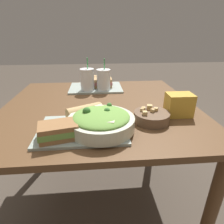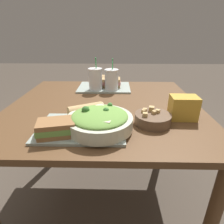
# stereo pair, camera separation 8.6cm
# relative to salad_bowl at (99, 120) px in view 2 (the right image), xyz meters

# --- Properties ---
(ground_plane) EXTENTS (12.00, 12.00, 0.00)m
(ground_plane) POSITION_rel_salad_bowl_xyz_m (0.00, 0.32, -0.81)
(ground_plane) COLOR #4C4238
(dining_table) EXTENTS (1.12, 1.06, 0.76)m
(dining_table) POSITION_rel_salad_bowl_xyz_m (0.00, 0.32, -0.15)
(dining_table) COLOR brown
(dining_table) RESTS_ON ground_plane
(tray_near) EXTENTS (0.39, 0.28, 0.01)m
(tray_near) POSITION_rel_salad_bowl_xyz_m (-0.08, 0.01, -0.05)
(tray_near) COLOR #99A89E
(tray_near) RESTS_ON dining_table
(tray_far) EXTENTS (0.39, 0.28, 0.01)m
(tray_far) POSITION_rel_salad_bowl_xyz_m (-0.02, 0.65, -0.05)
(tray_far) COLOR #99A89E
(tray_far) RESTS_ON dining_table
(salad_bowl) EXTENTS (0.29, 0.29, 0.10)m
(salad_bowl) POSITION_rel_salad_bowl_xyz_m (0.00, 0.00, 0.00)
(salad_bowl) COLOR beige
(salad_bowl) RESTS_ON tray_near
(soup_bowl) EXTENTS (0.17, 0.17, 0.07)m
(soup_bowl) POSITION_rel_salad_bowl_xyz_m (0.25, 0.07, -0.02)
(soup_bowl) COLOR brown
(soup_bowl) RESTS_ON dining_table
(sandwich_near) EXTENTS (0.17, 0.13, 0.06)m
(sandwich_near) POSITION_rel_salad_bowl_xyz_m (-0.17, -0.06, -0.01)
(sandwich_near) COLOR olive
(sandwich_near) RESTS_ON tray_near
(baguette_near) EXTENTS (0.18, 0.14, 0.07)m
(baguette_near) POSITION_rel_salad_bowl_xyz_m (-0.07, 0.11, -0.01)
(baguette_near) COLOR tan
(baguette_near) RESTS_ON tray_near
(sandwich_far) EXTENTS (0.14, 0.10, 0.06)m
(sandwich_far) POSITION_rel_salad_bowl_xyz_m (0.04, 0.66, -0.01)
(sandwich_far) COLOR tan
(sandwich_far) RESTS_ON tray_far
(baguette_far) EXTENTS (0.15, 0.09, 0.07)m
(baguette_far) POSITION_rel_salad_bowl_xyz_m (-0.05, 0.75, -0.01)
(baguette_far) COLOR tan
(baguette_far) RESTS_ON tray_far
(drink_cup_dark) EXTENTS (0.10, 0.10, 0.23)m
(drink_cup_dark) POSITION_rel_salad_bowl_xyz_m (-0.07, 0.58, 0.03)
(drink_cup_dark) COLOR silver
(drink_cup_dark) RESTS_ON tray_far
(drink_cup_red) EXTENTS (0.10, 0.10, 0.22)m
(drink_cup_red) POSITION_rel_salad_bowl_xyz_m (0.04, 0.58, 0.03)
(drink_cup_red) COLOR silver
(drink_cup_red) RESTS_ON tray_far
(chip_bag) EXTENTS (0.13, 0.09, 0.12)m
(chip_bag) POSITION_rel_salad_bowl_xyz_m (0.41, 0.13, 0.01)
(chip_bag) COLOR gold
(chip_bag) RESTS_ON dining_table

